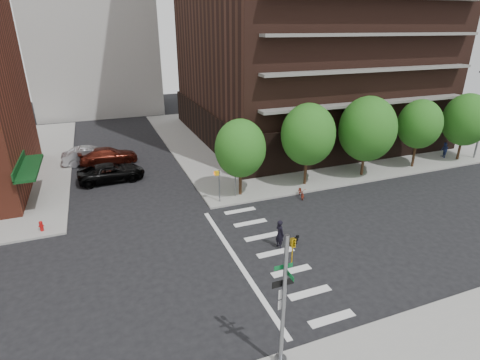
% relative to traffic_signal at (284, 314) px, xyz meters
% --- Properties ---
extents(ground, '(120.00, 120.00, 0.00)m').
position_rel_traffic_signal_xyz_m(ground, '(0.47, 7.49, -2.70)').
color(ground, black).
rests_on(ground, ground).
extents(sidewalk_ne, '(39.00, 33.00, 0.15)m').
position_rel_traffic_signal_xyz_m(sidewalk_ne, '(20.97, 30.99, -2.62)').
color(sidewalk_ne, gray).
rests_on(sidewalk_ne, ground).
extents(crosswalk, '(3.85, 13.00, 0.01)m').
position_rel_traffic_signal_xyz_m(crosswalk, '(2.68, 7.49, -2.69)').
color(crosswalk, silver).
rests_on(crosswalk, ground).
extents(tree_a, '(4.00, 4.00, 5.90)m').
position_rel_traffic_signal_xyz_m(tree_a, '(4.47, 15.99, 1.35)').
color(tree_a, '#301E11').
rests_on(tree_a, sidewalk_ne).
extents(tree_b, '(4.50, 4.50, 6.65)m').
position_rel_traffic_signal_xyz_m(tree_b, '(10.47, 15.99, 1.85)').
color(tree_b, '#301E11').
rests_on(tree_b, sidewalk_ne).
extents(tree_c, '(5.00, 5.00, 6.80)m').
position_rel_traffic_signal_xyz_m(tree_c, '(16.47, 15.99, 1.75)').
color(tree_c, '#301E11').
rests_on(tree_c, sidewalk_ne).
extents(tree_d, '(4.00, 4.00, 6.20)m').
position_rel_traffic_signal_xyz_m(tree_d, '(22.47, 15.99, 1.64)').
color(tree_d, '#301E11').
rests_on(tree_d, sidewalk_ne).
extents(tree_e, '(4.50, 4.50, 6.35)m').
position_rel_traffic_signal_xyz_m(tree_e, '(28.47, 15.99, 1.55)').
color(tree_e, '#301E11').
rests_on(tree_e, sidewalk_ne).
extents(traffic_signal, '(0.90, 0.75, 6.00)m').
position_rel_traffic_signal_xyz_m(traffic_signal, '(0.00, 0.00, 0.00)').
color(traffic_signal, slate).
rests_on(traffic_signal, sidewalk_s).
extents(pedestrian_signal, '(2.18, 0.67, 2.60)m').
position_rel_traffic_signal_xyz_m(pedestrian_signal, '(2.79, 15.42, -0.84)').
color(pedestrian_signal, slate).
rests_on(pedestrian_signal, sidewalk_ne).
extents(fire_hydrant, '(0.24, 0.24, 0.73)m').
position_rel_traffic_signal_xyz_m(fire_hydrant, '(-10.03, 15.29, -2.15)').
color(fire_hydrant, '#A50C0C').
rests_on(fire_hydrant, sidewalk_nw).
extents(parked_car_black, '(2.85, 5.79, 1.58)m').
position_rel_traffic_signal_xyz_m(parked_car_black, '(-5.03, 23.16, -1.91)').
color(parked_car_black, black).
rests_on(parked_car_black, ground).
extents(parked_car_maroon, '(2.55, 5.70, 1.62)m').
position_rel_traffic_signal_xyz_m(parked_car_maroon, '(-5.03, 28.09, -1.89)').
color(parked_car_maroon, '#49150D').
rests_on(parked_car_maroon, ground).
extents(parked_car_silver, '(1.88, 5.27, 1.73)m').
position_rel_traffic_signal_xyz_m(parked_car_silver, '(-6.71, 28.63, -1.83)').
color(parked_car_silver, '#A3A5AB').
rests_on(parked_car_silver, ground).
extents(scooter, '(1.05, 1.77, 0.88)m').
position_rel_traffic_signal_xyz_m(scooter, '(8.96, 13.99, -2.26)').
color(scooter, maroon).
rests_on(scooter, ground).
extents(dog_walker, '(0.76, 0.56, 1.89)m').
position_rel_traffic_signal_xyz_m(dog_walker, '(3.96, 7.97, -1.75)').
color(dog_walker, black).
rests_on(dog_walker, ground).
extents(dog, '(0.66, 0.32, 0.55)m').
position_rel_traffic_signal_xyz_m(dog, '(5.00, 7.91, -2.36)').
color(dog, black).
rests_on(dog, ground).
extents(pedestrian_far, '(0.95, 0.87, 1.60)m').
position_rel_traffic_signal_xyz_m(pedestrian_far, '(27.51, 16.90, -1.75)').
color(pedestrian_far, navy).
rests_on(pedestrian_far, sidewalk_ne).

